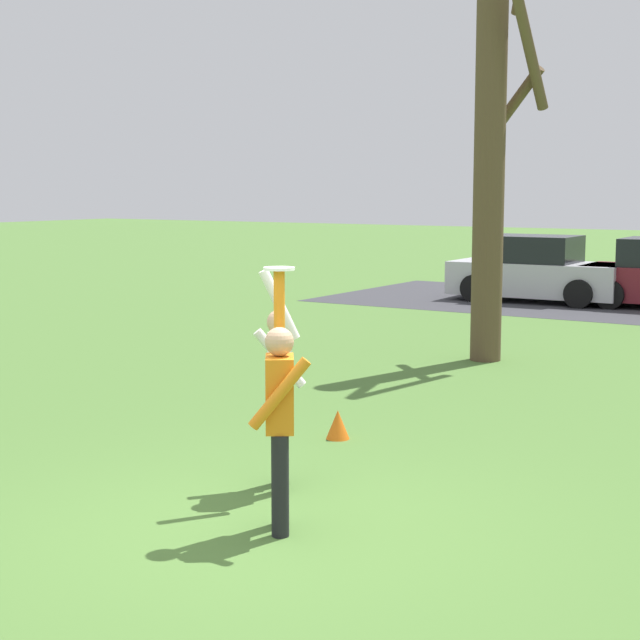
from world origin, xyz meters
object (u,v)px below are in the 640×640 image
Objects in this scene: person_defender at (280,383)px; frisbee_disc at (279,269)px; bare_tree_tall at (492,155)px; field_cone_orange at (338,424)px; parked_car_silver at (536,271)px; person_catcher at (280,411)px.

person_defender is 8.09× the size of frisbee_disc.
bare_tree_tall is 6.45m from field_cone_orange.
field_cone_orange is at bearing 160.69° from person_defender.
person_defender reaches higher than parked_car_silver.
person_catcher is at bearing -55.37° from frisbee_disc.
frisbee_disc is 0.04× the size of bare_tree_tall.
bare_tree_tall is at bearing 153.94° from person_defender.
field_cone_orange is (-0.50, 1.84, -0.82)m from person_defender.
bare_tree_tall is (-1.13, 7.47, 2.26)m from person_defender.
parked_car_silver is 0.62× the size of bare_tree_tall.
person_defender reaches higher than field_cone_orange.
person_defender is at bearing 0.00° from person_catcher.
bare_tree_tall reaches higher than frisbee_disc.
person_defender is at bearing -74.68° from field_cone_orange.
bare_tree_tall is at bearing 96.31° from field_cone_orange.
person_catcher is 8.90m from bare_tree_tall.
bare_tree_tall reaches higher than person_catcher.
frisbee_disc is 17.24m from parked_car_silver.
person_catcher is 1.13m from frisbee_disc.
frisbee_disc is (-0.13, 0.19, 1.11)m from person_catcher.
person_defender is 2.07m from field_cone_orange.
person_catcher is 1.16m from person_defender.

